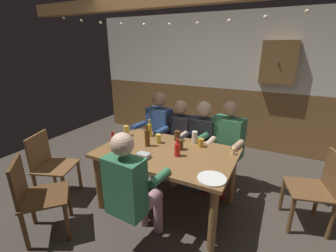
% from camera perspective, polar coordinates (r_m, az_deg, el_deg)
% --- Properties ---
extents(ground_plane, '(6.47, 6.47, 0.00)m').
position_cam_1_polar(ground_plane, '(3.08, -0.85, -19.25)').
color(ground_plane, '#423A33').
extents(back_wall_upper, '(5.39, 0.12, 1.36)m').
position_cam_1_polar(back_wall_upper, '(4.65, 13.54, 17.45)').
color(back_wall_upper, silver).
extents(back_wall_wainscot, '(5.39, 0.12, 1.13)m').
position_cam_1_polar(back_wall_wainscot, '(4.84, 12.40, 2.59)').
color(back_wall_wainscot, brown).
rests_on(back_wall_wainscot, ground_plane).
extents(dining_table, '(1.57, 0.98, 0.75)m').
position_cam_1_polar(dining_table, '(2.77, -0.41, -8.18)').
color(dining_table, brown).
rests_on(dining_table, ground_plane).
extents(person_0, '(0.54, 0.55, 1.26)m').
position_cam_1_polar(person_0, '(3.56, -2.76, -0.82)').
color(person_0, '#2D4C84').
rests_on(person_0, ground_plane).
extents(person_1, '(0.51, 0.53, 1.17)m').
position_cam_1_polar(person_1, '(3.42, 2.27, -2.71)').
color(person_1, black).
rests_on(person_1, ground_plane).
extents(person_2, '(0.51, 0.53, 1.19)m').
position_cam_1_polar(person_2, '(3.30, 8.02, -3.32)').
color(person_2, black).
rests_on(person_2, ground_plane).
extents(person_3, '(0.60, 0.60, 1.23)m').
position_cam_1_polar(person_3, '(3.22, 13.95, -3.92)').
color(person_3, '#33724C').
rests_on(person_3, ground_plane).
extents(person_4, '(0.51, 0.54, 1.25)m').
position_cam_1_polar(person_4, '(2.23, -8.95, -14.87)').
color(person_4, '#33724C').
rests_on(person_4, ground_plane).
extents(chair_empty_near_right, '(0.62, 0.62, 0.88)m').
position_cam_1_polar(chair_empty_near_right, '(2.79, -29.81, -14.66)').
color(chair_empty_near_right, brown).
rests_on(chair_empty_near_right, ground_plane).
extents(chair_empty_near_left, '(0.54, 0.54, 0.88)m').
position_cam_1_polar(chair_empty_near_left, '(3.02, 32.95, -12.71)').
color(chair_empty_near_left, brown).
rests_on(chair_empty_near_left, ground_plane).
extents(chair_empty_far_end, '(0.56, 0.56, 0.88)m').
position_cam_1_polar(chair_empty_far_end, '(3.36, -27.09, -8.42)').
color(chair_empty_far_end, brown).
rests_on(chair_empty_far_end, ground_plane).
extents(table_candle, '(0.04, 0.04, 0.08)m').
position_cam_1_polar(table_candle, '(2.73, 15.77, -6.00)').
color(table_candle, '#F9E08C').
rests_on(table_candle, dining_table).
extents(condiment_caddy, '(0.14, 0.10, 0.05)m').
position_cam_1_polar(condiment_caddy, '(2.58, -6.09, -7.21)').
color(condiment_caddy, '#B2B7BC').
rests_on(condiment_caddy, dining_table).
extents(plate_0, '(0.27, 0.27, 0.01)m').
position_cam_1_polar(plate_0, '(2.23, 10.76, -12.61)').
color(plate_0, white).
rests_on(plate_0, dining_table).
extents(bottle_0, '(0.07, 0.07, 0.24)m').
position_cam_1_polar(bottle_0, '(2.77, -13.30, -4.31)').
color(bottle_0, red).
rests_on(bottle_0, dining_table).
extents(bottle_1, '(0.07, 0.07, 0.21)m').
position_cam_1_polar(bottle_1, '(2.58, 2.29, -5.79)').
color(bottle_1, red).
rests_on(bottle_1, dining_table).
extents(bottle_2, '(0.06, 0.06, 0.28)m').
position_cam_1_polar(bottle_2, '(2.82, -5.15, -2.89)').
color(bottle_2, '#593314').
rests_on(bottle_2, dining_table).
extents(bottle_3, '(0.06, 0.06, 0.23)m').
position_cam_1_polar(bottle_3, '(3.14, -4.53, -0.91)').
color(bottle_3, gold).
rests_on(bottle_3, dining_table).
extents(pint_glass_0, '(0.07, 0.07, 0.10)m').
position_cam_1_polar(pint_glass_0, '(2.85, 8.08, -4.09)').
color(pint_glass_0, gold).
rests_on(pint_glass_0, dining_table).
extents(pint_glass_1, '(0.08, 0.08, 0.13)m').
position_cam_1_polar(pint_glass_1, '(2.99, 2.30, -2.41)').
color(pint_glass_1, '#4C2D19').
rests_on(pint_glass_1, dining_table).
extents(pint_glass_2, '(0.08, 0.08, 0.15)m').
position_cam_1_polar(pint_glass_2, '(2.84, -12.18, -3.89)').
color(pint_glass_2, '#4C2D19').
rests_on(pint_glass_2, dining_table).
extents(pint_glass_3, '(0.07, 0.07, 0.14)m').
position_cam_1_polar(pint_glass_3, '(3.20, -10.25, -1.16)').
color(pint_glass_3, '#E5C64C').
rests_on(pint_glass_3, dining_table).
extents(pint_glass_4, '(0.07, 0.07, 0.15)m').
position_cam_1_polar(pint_glass_4, '(2.94, 6.56, -2.75)').
color(pint_glass_4, white).
rests_on(pint_glass_4, dining_table).
extents(pint_glass_5, '(0.08, 0.08, 0.12)m').
position_cam_1_polar(pint_glass_5, '(2.74, 3.01, -4.62)').
color(pint_glass_5, '#4C2D19').
rests_on(pint_glass_5, dining_table).
extents(pint_glass_6, '(0.07, 0.07, 0.12)m').
position_cam_1_polar(pint_glass_6, '(2.92, -2.39, -3.14)').
color(pint_glass_6, '#E5C64C').
rests_on(pint_glass_6, dining_table).
extents(wall_dart_cabinet, '(0.56, 0.15, 0.70)m').
position_cam_1_polar(wall_dart_cabinet, '(4.39, 25.56, 13.95)').
color(wall_dart_cabinet, brown).
extents(string_lights, '(3.81, 0.04, 0.18)m').
position_cam_1_polar(string_lights, '(2.84, 3.75, 24.96)').
color(string_lights, '#F9EAB2').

